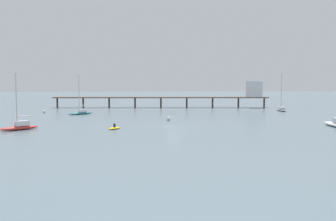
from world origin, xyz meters
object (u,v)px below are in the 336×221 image
object	(u,v)px
mooring_buoy_far	(44,111)
mooring_buoy_inner	(168,119)
sailboat_teal	(81,112)
sailboat_red	(20,126)
sailboat_gray	(281,109)
dinghy_yellow	(115,128)
pier	(212,93)

from	to	relation	value
mooring_buoy_far	mooring_buoy_inner	bearing A→B (deg)	-33.92
sailboat_teal	sailboat_red	bearing A→B (deg)	-101.10
sailboat_red	mooring_buoy_inner	world-z (taller)	sailboat_red
sailboat_gray	sailboat_teal	size ratio (longest dim) A/B	1.05
sailboat_teal	dinghy_yellow	xyz separation A→B (m)	(9.85, -28.24, -0.40)
pier	sailboat_teal	size ratio (longest dim) A/B	6.71
mooring_buoy_far	sailboat_red	bearing A→B (deg)	-82.82
pier	mooring_buoy_far	bearing A→B (deg)	-160.50
mooring_buoy_far	pier	bearing A→B (deg)	19.50
mooring_buoy_far	dinghy_yellow	bearing A→B (deg)	-59.22
sailboat_gray	sailboat_teal	bearing A→B (deg)	-172.44
sailboat_teal	mooring_buoy_inner	bearing A→B (deg)	-37.76
pier	dinghy_yellow	world-z (taller)	pier
dinghy_yellow	sailboat_gray	bearing A→B (deg)	40.30
sailboat_red	sailboat_gray	bearing A→B (deg)	31.66
sailboat_teal	pier	bearing A→B (deg)	30.06
pier	sailboat_teal	world-z (taller)	sailboat_teal
sailboat_teal	sailboat_red	distance (m)	28.70
mooring_buoy_far	sailboat_gray	bearing A→B (deg)	2.19
sailboat_gray	sailboat_red	distance (m)	66.59
sailboat_gray	sailboat_teal	distance (m)	51.61
dinghy_yellow	mooring_buoy_inner	distance (m)	16.30
sailboat_gray	mooring_buoy_inner	bearing A→B (deg)	-144.91
sailboat_teal	mooring_buoy_inner	world-z (taller)	sailboat_teal
sailboat_teal	dinghy_yellow	bearing A→B (deg)	-70.78
mooring_buoy_inner	pier	bearing A→B (deg)	66.66
sailboat_teal	sailboat_red	size ratio (longest dim) A/B	1.01
pier	mooring_buoy_inner	size ratio (longest dim) A/B	80.34
pier	sailboat_red	xyz separation A→B (m)	(-40.61, -48.47, -3.58)
sailboat_gray	dinghy_yellow	distance (m)	54.17
sailboat_red	pier	bearing A→B (deg)	50.04
pier	sailboat_teal	distance (m)	40.70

